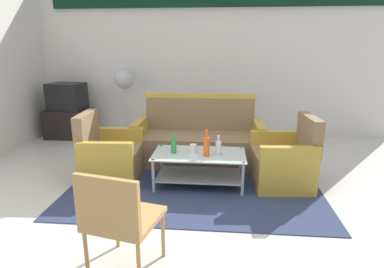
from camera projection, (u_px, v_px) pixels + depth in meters
The scene contains 15 objects.
ground_plane at pixel (202, 211), 3.34m from camera, with size 14.00×14.00×0.00m, color beige.
wall_back at pixel (213, 55), 5.87m from camera, with size 6.52×0.19×2.80m.
rug at pixel (195, 181), 4.06m from camera, with size 2.98×2.21×0.01m, color #2D3856.
couch at pixel (199, 141), 4.66m from camera, with size 1.80×0.75×0.96m.
armchair_left at pixel (110, 158), 4.07m from camera, with size 0.74×0.80×0.85m.
armchair_right at pixel (284, 162), 3.91m from camera, with size 0.75×0.81×0.85m.
coffee_table at pixel (199, 164), 3.89m from camera, with size 1.10×0.60×0.40m.
bottle_clear at pixel (218, 148), 3.78m from camera, with size 0.07×0.07×0.24m.
bottle_green at pixel (174, 145), 3.85m from camera, with size 0.06×0.06×0.25m.
bottle_orange at pixel (206, 146), 3.73m from camera, with size 0.07×0.07×0.32m.
cup at pixel (193, 148), 3.88m from camera, with size 0.08×0.08×0.10m, color silver.
tv_stand at pixel (70, 123), 5.95m from camera, with size 0.80×0.50×0.52m, color black.
television at pixel (67, 97), 5.82m from camera, with size 0.65×0.51×0.48m.
pedestal_fan at pixel (124, 83), 5.70m from camera, with size 0.36×0.36×1.27m.
wicker_chair at pixel (118, 216), 2.29m from camera, with size 0.57×0.57×0.84m.
Camera 1 is at (0.17, -3.00, 1.67)m, focal length 30.17 mm.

